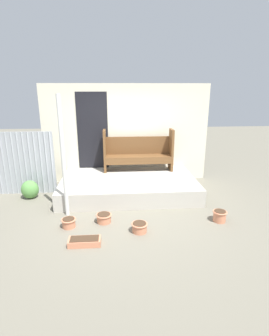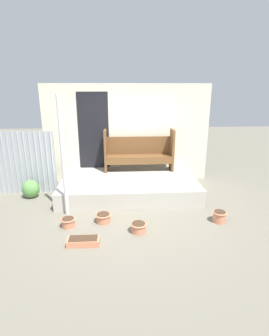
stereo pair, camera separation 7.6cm
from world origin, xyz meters
TOP-DOWN VIEW (x-y plane):
  - ground_plane at (0.00, 0.00)m, footprint 24.00×24.00m
  - porch_slab at (0.06, 0.96)m, footprint 3.22×1.92m
  - house_wall at (0.02, 1.95)m, footprint 4.42×0.08m
  - fence_corrugated at (-3.01, 1.15)m, footprint 2.62×0.05m
  - support_post at (-1.25, -0.09)m, footprint 0.08×0.08m
  - bench at (0.36, 1.62)m, footprint 1.79×0.40m
  - flower_pot_left at (-1.14, -0.60)m, footprint 0.28×0.28m
  - flower_pot_middle at (-0.49, -0.46)m, footprint 0.31×0.31m
  - flower_pot_right at (0.16, -0.87)m, footprint 0.30×0.30m
  - flower_pot_far_right at (1.75, -0.60)m, footprint 0.28×0.28m
  - planter_box_rect at (-0.78, -1.20)m, footprint 0.53×0.23m
  - shrub_by_fence at (-2.25, 0.84)m, footprint 0.40×0.36m

SIDE VIEW (x-z plane):
  - ground_plane at x=0.00m, z-range 0.00..0.00m
  - planter_box_rect at x=-0.78m, z-range 0.00..0.12m
  - flower_pot_middle at x=-0.49m, z-range 0.01..0.18m
  - flower_pot_left at x=-1.14m, z-range 0.01..0.18m
  - flower_pot_right at x=0.16m, z-range 0.01..0.19m
  - flower_pot_far_right at x=1.75m, z-range 0.01..0.23m
  - porch_slab at x=0.06m, z-range 0.00..0.39m
  - shrub_by_fence at x=-2.25m, z-range 0.00..0.43m
  - fence_corrugated at x=-3.01m, z-range 0.00..1.52m
  - bench at x=0.36m, z-range 0.36..1.44m
  - support_post at x=-1.25m, z-range 0.00..2.39m
  - house_wall at x=0.02m, z-range 0.00..2.60m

